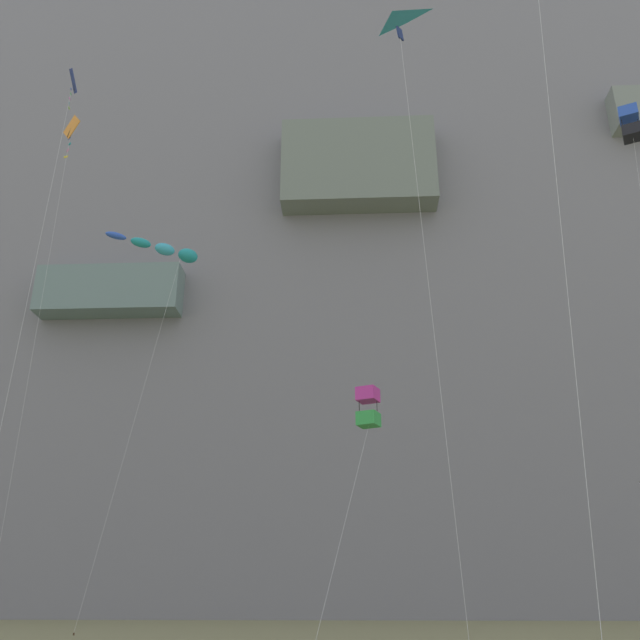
{
  "coord_description": "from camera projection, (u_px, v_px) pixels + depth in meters",
  "views": [
    {
      "loc": [
        -1.07,
        -0.24,
        1.8
      ],
      "look_at": [
        -2.31,
        25.58,
        12.35
      ],
      "focal_mm": 37.89,
      "sensor_mm": 36.0,
      "label": 1
    }
  ],
  "objects": [
    {
      "name": "kite_box_high_right",
      "position": [
        368.0,
        407.0,
        31.31
      ],
      "size": [
        2.82,
        6.41,
        10.8
      ],
      "color": "#CC3399",
      "rests_on": "ground"
    },
    {
      "name": "kite_delta_far_left",
      "position": [
        394.0,
        30.0,
        26.69
      ],
      "size": [
        2.22,
        1.97,
        23.1
      ],
      "color": "#38B2D1",
      "rests_on": "ground"
    },
    {
      "name": "kite_diamond_high_left",
      "position": [
        67.0,
        109.0,
        35.39
      ],
      "size": [
        0.98,
        3.65,
        28.26
      ],
      "color": "navy",
      "rests_on": "ground"
    },
    {
      "name": "kite_box_low_left",
      "position": [
        630.0,
        124.0,
        40.89
      ],
      "size": [
        3.53,
        3.07,
        29.35
      ],
      "color": "blue",
      "rests_on": "ground"
    },
    {
      "name": "kite_windsock_upper_left",
      "position": [
        167.0,
        250.0,
        43.61
      ],
      "size": [
        5.36,
        4.78,
        22.95
      ],
      "color": "teal",
      "rests_on": "ground"
    },
    {
      "name": "cliff_face",
      "position": [
        359.0,
        285.0,
        78.97
      ],
      "size": [
        180.0,
        33.5,
        70.81
      ],
      "color": "gray",
      "rests_on": "ground"
    },
    {
      "name": "kite_diamond_front_field",
      "position": [
        70.0,
        135.0,
        46.48
      ],
      "size": [
        1.94,
        2.1,
        33.14
      ],
      "color": "orange",
      "rests_on": "ground"
    }
  ]
}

